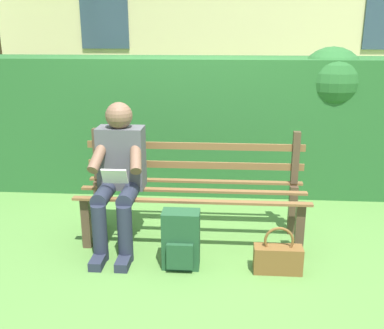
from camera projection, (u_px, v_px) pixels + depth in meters
name	position (u px, v px, depth m)	size (l,w,h in m)	color
ground	(193.00, 239.00, 3.85)	(60.00, 60.00, 0.00)	#517F38
park_bench	(194.00, 188.00, 3.80)	(1.90, 0.55, 0.92)	#4C3828
person_seated	(119.00, 172.00, 3.61)	(0.44, 0.73, 1.19)	#4C4C51
hedge_backdrop	(177.00, 120.00, 4.97)	(5.56, 0.83, 1.58)	#265B28
backpack	(181.00, 240.00, 3.35)	(0.28, 0.24, 0.45)	#1E4728
handbag	(278.00, 258.00, 3.31)	(0.36, 0.13, 0.37)	brown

